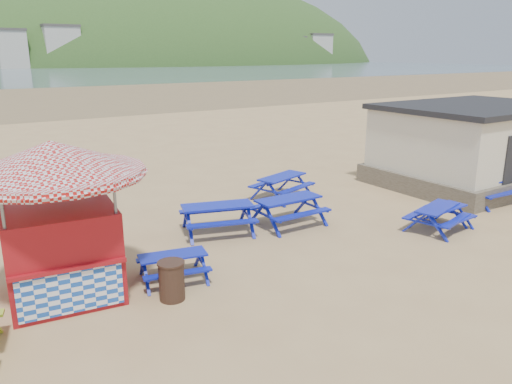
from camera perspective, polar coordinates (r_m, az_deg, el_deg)
ground at (r=14.12m, az=1.97°, el=-5.53°), size 400.00×400.00×0.00m
wet_sand at (r=66.38m, az=-26.90°, el=9.60°), size 400.00×400.00×0.00m
picnic_table_blue_a at (r=15.27m, az=3.71°, el=-2.20°), size 2.04×1.65×0.86m
picnic_table_blue_b at (r=14.58m, az=-4.40°, el=-3.08°), size 2.43×2.16×0.85m
picnic_table_blue_c at (r=18.03m, az=2.99°, el=0.57°), size 2.36×2.11×0.83m
picnic_table_blue_d at (r=11.79m, az=-9.44°, el=-8.47°), size 1.76×1.53×0.64m
picnic_table_blue_e at (r=15.72m, az=19.92°, el=-2.86°), size 2.03×1.79×0.72m
picnic_table_blue_f at (r=19.24m, az=24.92°, el=0.09°), size 2.10×1.74×0.84m
ice_cream_kiosk at (r=11.15m, az=-21.82°, el=-0.91°), size 4.20×4.20×3.40m
litter_bin at (r=10.89m, az=-9.61°, el=-9.93°), size 0.59×0.59×0.86m
amenity_block at (r=21.86m, az=23.62°, el=5.05°), size 7.40×5.40×3.15m
headland_town at (r=259.92m, az=-11.31°, el=12.06°), size 264.00×144.00×108.00m
picnic_table_blue_g at (r=15.89m, az=20.48°, el=-2.79°), size 1.73×1.44×0.68m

